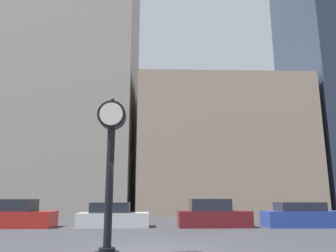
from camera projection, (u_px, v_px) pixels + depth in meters
The scene contains 8 objects.
ground_plane at pixel (153, 250), 9.93m from camera, with size 200.00×200.00×0.00m, color #38383D.
building_tall_tower at pixel (68, 77), 36.22m from camera, with size 14.71×12.00×29.40m.
building_storefront_row at pixel (219, 150), 34.99m from camera, with size 16.85×12.00×13.25m.
street_clock at pixel (110, 157), 9.46m from camera, with size 0.82×0.67×4.48m.
car_red at pixel (15, 216), 17.72m from camera, with size 4.02×1.86×1.49m.
car_white at pixel (113, 217), 18.04m from camera, with size 3.93×2.01×1.31m.
car_maroon at pixel (213, 215), 18.04m from camera, with size 3.94×1.91×1.50m.
car_blue at pixel (303, 216), 17.96m from camera, with size 4.41×1.77×1.33m.
Camera 1 is at (0.12, -10.52, 1.53)m, focal length 35.00 mm.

